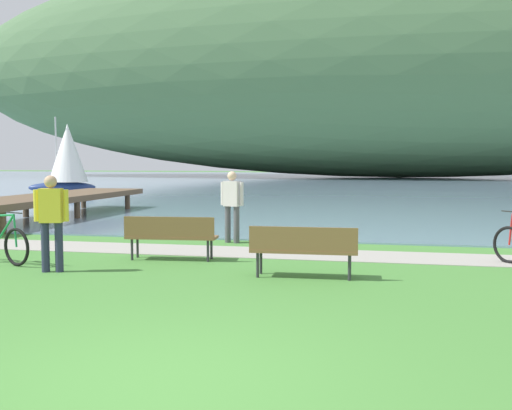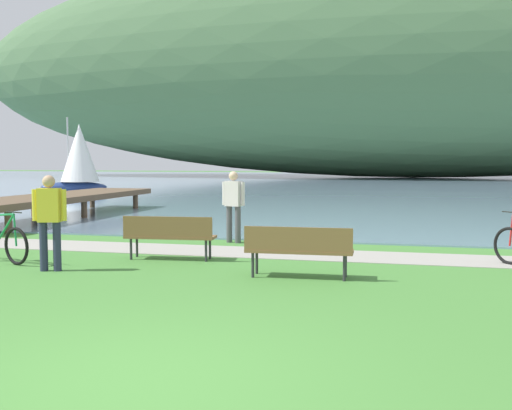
# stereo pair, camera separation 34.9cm
# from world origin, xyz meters

# --- Properties ---
(ground_plane) EXTENTS (200.00, 200.00, 0.00)m
(ground_plane) POSITION_xyz_m (0.00, 0.00, 0.00)
(ground_plane) COLOR #478438
(bay_water) EXTENTS (180.00, 80.00, 0.04)m
(bay_water) POSITION_xyz_m (0.00, 49.28, 0.02)
(bay_water) COLOR #7A99B2
(bay_water) RESTS_ON ground
(distant_hillside) EXTENTS (108.39, 28.00, 26.21)m
(distant_hillside) POSITION_xyz_m (3.64, 64.44, 13.14)
(distant_hillside) COLOR #4C7047
(distant_hillside) RESTS_ON bay_water
(shoreline_path) EXTENTS (60.00, 1.50, 0.01)m
(shoreline_path) POSITION_xyz_m (0.00, 7.46, 0.01)
(shoreline_path) COLOR #A39E93
(shoreline_path) RESTS_ON ground
(park_bench_near_camera) EXTENTS (1.83, 0.63, 0.88)m
(park_bench_near_camera) POSITION_xyz_m (-2.11, 6.18, 0.52)
(park_bench_near_camera) COLOR brown
(park_bench_near_camera) RESTS_ON ground
(park_bench_further_along) EXTENTS (1.82, 0.55, 0.88)m
(park_bench_further_along) POSITION_xyz_m (0.69, 4.96, 0.52)
(park_bench_further_along) COLOR brown
(park_bench_further_along) RESTS_ON ground
(person_at_shoreline) EXTENTS (0.59, 0.31, 1.71)m
(person_at_shoreline) POSITION_xyz_m (-1.55, 8.86, 0.98)
(person_at_shoreline) COLOR #4C4C51
(person_at_shoreline) RESTS_ON ground
(person_on_the_grass) EXTENTS (0.60, 0.30, 1.71)m
(person_on_the_grass) POSITION_xyz_m (-3.73, 4.57, 0.98)
(person_on_the_grass) COLOR #282D47
(person_on_the_grass) RESTS_ON ground
(sailboat_toward_hillside) EXTENTS (3.90, 3.00, 4.47)m
(sailboat_toward_hillside) POSITION_xyz_m (-16.29, 27.16, 2.14)
(sailboat_toward_hillside) COLOR navy
(sailboat_toward_hillside) RESTS_ON bay_water
(pier_dock) EXTENTS (2.40, 10.00, 0.80)m
(pier_dock) POSITION_xyz_m (-9.00, 13.28, 0.69)
(pier_dock) COLOR brown
(pier_dock) RESTS_ON ground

